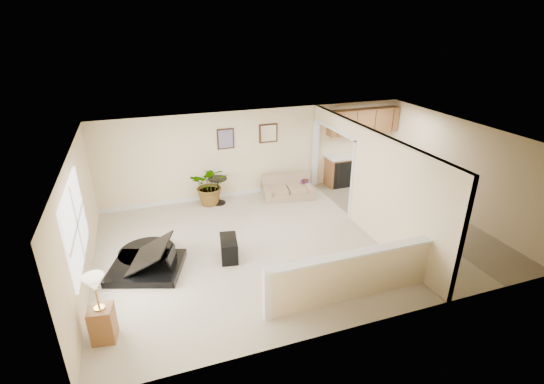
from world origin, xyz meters
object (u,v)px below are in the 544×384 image
object	(u,v)px
palm_plant	(211,185)
small_plant	(304,187)
lamp_stand	(101,313)
accent_table	(218,187)
piano	(142,244)
piano_bench	(229,248)
loveseat	(287,187)

from	to	relation	value
palm_plant	small_plant	world-z (taller)	palm_plant
palm_plant	lamp_stand	xyz separation A→B (m)	(-2.64, -4.55, -0.04)
small_plant	accent_table	bearing A→B (deg)	176.64
piano	small_plant	xyz separation A→B (m)	(4.69, 2.45, -0.36)
piano_bench	piano	bearing A→B (deg)	173.10
palm_plant	piano_bench	bearing A→B (deg)	-93.52
piano_bench	small_plant	bearing A→B (deg)	42.27
accent_table	small_plant	size ratio (longest dim) A/B	1.59
accent_table	palm_plant	size ratio (longest dim) A/B	0.59
palm_plant	lamp_stand	distance (m)	5.26
piano_bench	loveseat	world-z (taller)	loveseat
lamp_stand	piano	bearing A→B (deg)	69.72
piano	palm_plant	world-z (taller)	piano
loveseat	small_plant	distance (m)	0.57
piano	small_plant	distance (m)	5.30
piano_bench	loveseat	bearing A→B (deg)	47.95
palm_plant	small_plant	distance (m)	2.78
piano_bench	palm_plant	bearing A→B (deg)	86.48
piano_bench	accent_table	xyz separation A→B (m)	(0.37, 2.81, 0.26)
piano	small_plant	bearing A→B (deg)	46.43
piano_bench	accent_table	size ratio (longest dim) A/B	0.91
accent_table	lamp_stand	size ratio (longest dim) A/B	0.63
accent_table	small_plant	xyz separation A→B (m)	(2.56, -0.15, -0.29)
small_plant	palm_plant	bearing A→B (deg)	175.78
loveseat	palm_plant	xyz separation A→B (m)	(-2.19, 0.24, 0.26)
piano_bench	small_plant	distance (m)	3.96
small_plant	lamp_stand	size ratio (longest dim) A/B	0.39
piano	piano_bench	xyz separation A→B (m)	(1.76, -0.21, -0.33)
piano_bench	small_plant	size ratio (longest dim) A/B	1.44
piano	accent_table	world-z (taller)	piano
piano	palm_plant	bearing A→B (deg)	72.69
loveseat	piano_bench	bearing A→B (deg)	-123.23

